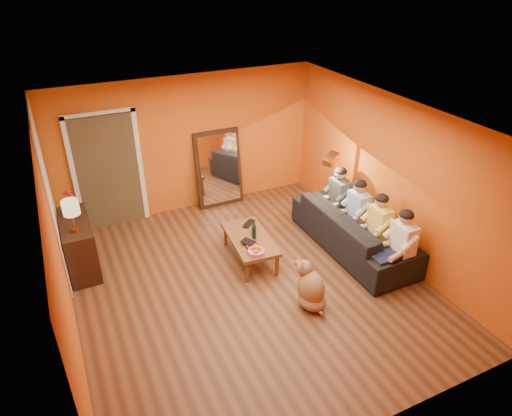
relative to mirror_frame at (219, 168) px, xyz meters
name	(u,v)px	position (x,y,z in m)	size (l,w,h in m)	color
room_shell	(238,199)	(-0.55, -2.26, 0.54)	(5.00, 5.50, 2.60)	brown
white_accent	(49,193)	(-3.04, -0.88, 0.54)	(0.02, 1.90, 2.58)	white
doorway_recess	(107,170)	(-2.05, 0.20, 0.29)	(1.06, 0.30, 2.10)	#3F2D19
door_jamb_left	(74,178)	(-2.62, 0.08, 0.29)	(0.08, 0.06, 2.20)	white
door_jamb_right	(140,167)	(-1.48, 0.08, 0.29)	(0.08, 0.06, 2.20)	white
door_header	(98,113)	(-2.05, 0.08, 1.36)	(1.22, 0.06, 0.08)	white
mirror_frame	(219,168)	(0.00, 0.00, 0.00)	(0.92, 0.06, 1.52)	black
mirror_glass	(219,169)	(0.00, -0.04, 0.00)	(0.78, 0.02, 1.36)	white
sideboard	(79,245)	(-2.79, -1.08, -0.34)	(0.44, 1.18, 0.85)	black
table_lamp	(73,216)	(-2.79, -1.38, 0.34)	(0.24, 0.24, 0.51)	beige
sofa	(353,230)	(1.45, -2.48, -0.40)	(0.97, 2.49, 0.73)	black
coffee_table	(250,248)	(-0.26, -2.04, -0.55)	(0.62, 1.22, 0.42)	brown
floor_lamp	(334,192)	(1.52, -1.75, -0.04)	(0.30, 0.24, 1.44)	#B47034
dog	(311,285)	(0.05, -3.42, -0.41)	(0.39, 0.60, 0.71)	#A36B49
person_far_left	(402,246)	(1.58, -3.48, -0.15)	(0.70, 0.44, 1.22)	silver
person_mid_left	(378,228)	(1.58, -2.93, -0.15)	(0.70, 0.44, 1.22)	#EED04F
person_mid_right	(358,213)	(1.58, -2.38, -0.15)	(0.70, 0.44, 1.22)	#8FB6DD
person_far_right	(339,199)	(1.58, -1.83, -0.15)	(0.70, 0.44, 1.22)	#38393D
fruit_bowl	(256,249)	(-0.36, -2.49, -0.26)	(0.26, 0.26, 0.16)	#EE54A4
wine_bottle	(254,230)	(-0.21, -2.09, -0.18)	(0.07, 0.07, 0.31)	black
tumbler	(253,230)	(-0.14, -1.92, -0.30)	(0.10, 0.10, 0.09)	#B27F3F
laptop	(251,224)	(-0.08, -1.69, -0.33)	(0.29, 0.19, 0.02)	black
book_lower	(245,246)	(-0.44, -2.24, -0.33)	(0.20, 0.27, 0.03)	black
book_mid	(245,244)	(-0.43, -2.23, -0.31)	(0.17, 0.23, 0.02)	#B51414
book_upper	(245,244)	(-0.44, -2.25, -0.29)	(0.16, 0.21, 0.02)	black
vase	(71,209)	(-2.79, -0.83, 0.19)	(0.19, 0.19, 0.20)	black
flowers	(67,195)	(-2.79, -0.83, 0.43)	(0.17, 0.17, 0.45)	#B51414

